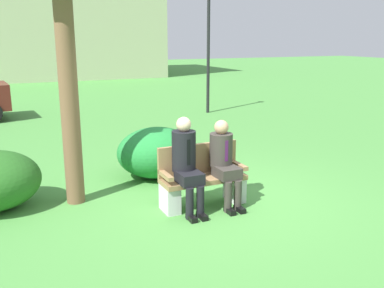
{
  "coord_description": "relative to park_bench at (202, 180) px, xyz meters",
  "views": [
    {
      "loc": [
        -2.91,
        -5.44,
        2.42
      ],
      "look_at": [
        -0.28,
        0.32,
        0.85
      ],
      "focal_mm": 40.27,
      "sensor_mm": 36.0,
      "label": 1
    }
  ],
  "objects": [
    {
      "name": "park_bench",
      "position": [
        0.0,
        0.0,
        0.0
      ],
      "size": [
        1.26,
        0.44,
        0.9
      ],
      "color": "#99754C",
      "rests_on": "ground"
    },
    {
      "name": "shrub_mid_lawn",
      "position": [
        -0.14,
        1.55,
        0.05
      ],
      "size": [
        1.42,
        1.3,
        0.89
      ],
      "primitive_type": "ellipsoid",
      "color": "#207933",
      "rests_on": "ground"
    },
    {
      "name": "seated_man_right",
      "position": [
        0.3,
        -0.12,
        0.32
      ],
      "size": [
        0.34,
        0.72,
        1.26
      ],
      "color": "#38332D",
      "rests_on": "ground"
    },
    {
      "name": "street_lamp",
      "position": [
        3.69,
        7.19,
        1.97
      ],
      "size": [
        0.24,
        0.24,
        3.88
      ],
      "color": "black",
      "rests_on": "ground"
    },
    {
      "name": "seated_man_left",
      "position": [
        -0.3,
        -0.11,
        0.36
      ],
      "size": [
        0.34,
        0.72,
        1.35
      ],
      "color": "black",
      "rests_on": "ground"
    },
    {
      "name": "building_backdrop",
      "position": [
        -0.02,
        23.69,
        3.97
      ],
      "size": [
        15.12,
        8.39,
        8.67
      ],
      "color": "#ABB48B",
      "rests_on": "ground"
    },
    {
      "name": "ground_plane",
      "position": [
        0.28,
        0.03,
        -0.39
      ],
      "size": [
        80.0,
        80.0,
        0.0
      ],
      "primitive_type": "plane",
      "color": "#498D3E"
    }
  ]
}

